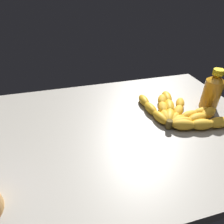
% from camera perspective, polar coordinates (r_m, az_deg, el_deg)
% --- Properties ---
extents(ground_plane, '(0.95, 0.66, 0.04)m').
position_cam_1_polar(ground_plane, '(0.66, 2.19, -5.57)').
color(ground_plane, gray).
extents(banana_bunch, '(0.24, 0.25, 0.04)m').
position_cam_1_polar(banana_bunch, '(0.72, 18.92, -0.25)').
color(banana_bunch, gold).
rests_on(banana_bunch, ground_plane).
extents(honey_bottle, '(0.06, 0.06, 0.15)m').
position_cam_1_polar(honey_bottle, '(0.80, 27.45, 5.57)').
color(honey_bottle, orange).
rests_on(honey_bottle, ground_plane).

